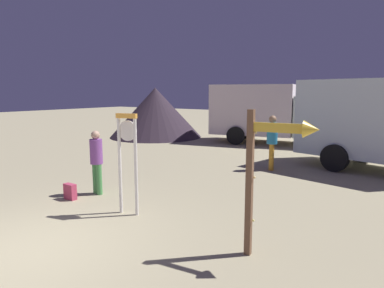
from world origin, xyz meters
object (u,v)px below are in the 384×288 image
(person_distant, at_px, (272,140))
(dome_tent, at_px, (156,112))
(backpack, at_px, (70,192))
(arrow_sign, at_px, (272,160))
(standing_clock, at_px, (128,152))
(person_near_clock, at_px, (96,159))
(box_truck_far, at_px, (267,112))

(person_distant, bearing_deg, dome_tent, 153.86)
(backpack, height_order, dome_tent, dome_tent)
(person_distant, distance_m, dome_tent, 9.84)
(arrow_sign, distance_m, person_distant, 6.43)
(arrow_sign, xyz_separation_m, person_distant, (-2.35, 5.95, -0.57))
(standing_clock, distance_m, person_near_clock, 1.85)
(arrow_sign, height_order, person_distant, arrow_sign)
(person_distant, bearing_deg, arrow_sign, -68.41)
(box_truck_far, bearing_deg, dome_tent, -167.25)
(standing_clock, bearing_deg, arrow_sign, -3.75)
(person_near_clock, bearing_deg, standing_clock, -18.62)
(person_distant, bearing_deg, standing_clock, -99.02)
(person_near_clock, height_order, backpack, person_near_clock)
(person_near_clock, distance_m, backpack, 1.01)
(box_truck_far, relative_size, dome_tent, 1.22)
(person_near_clock, bearing_deg, box_truck_far, 89.77)
(person_near_clock, height_order, box_truck_far, box_truck_far)
(backpack, distance_m, box_truck_far, 11.68)
(arrow_sign, distance_m, box_truck_far, 12.69)
(dome_tent, bearing_deg, box_truck_far, 12.75)
(person_distant, bearing_deg, box_truck_far, 114.10)
(box_truck_far, height_order, dome_tent, box_truck_far)
(standing_clock, distance_m, dome_tent, 12.81)
(dome_tent, bearing_deg, standing_clock, -51.83)
(arrow_sign, xyz_separation_m, box_truck_far, (-4.93, 11.70, 0.02))
(arrow_sign, xyz_separation_m, dome_tent, (-11.18, 10.28, -0.17))
(arrow_sign, relative_size, person_distant, 1.28)
(box_truck_far, bearing_deg, person_near_clock, -90.23)
(standing_clock, distance_m, backpack, 2.22)
(backpack, xyz_separation_m, box_truck_far, (0.23, 11.59, 1.42))
(standing_clock, relative_size, person_distant, 1.18)
(person_near_clock, height_order, dome_tent, dome_tent)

